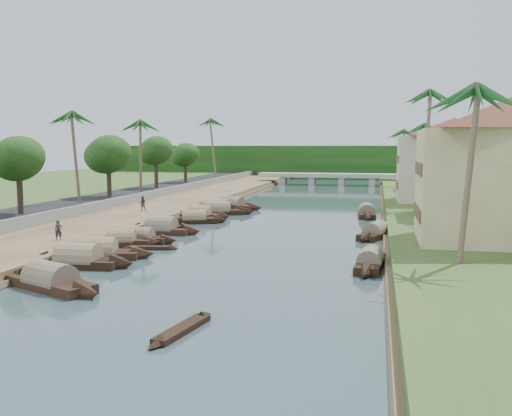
% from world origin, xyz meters
% --- Properties ---
extents(ground, '(220.00, 220.00, 0.00)m').
position_xyz_m(ground, '(0.00, 0.00, 0.00)').
color(ground, '#354B50').
rests_on(ground, ground).
extents(left_bank, '(10.00, 180.00, 0.80)m').
position_xyz_m(left_bank, '(-16.00, 20.00, 0.40)').
color(left_bank, brown).
rests_on(left_bank, ground).
extents(right_bank, '(16.00, 180.00, 1.20)m').
position_xyz_m(right_bank, '(19.00, 20.00, 0.60)').
color(right_bank, '#2E5522').
rests_on(right_bank, ground).
extents(road, '(8.00, 180.00, 1.40)m').
position_xyz_m(road, '(-24.50, 20.00, 0.70)').
color(road, black).
rests_on(road, ground).
extents(retaining_wall, '(0.40, 180.00, 1.10)m').
position_xyz_m(retaining_wall, '(-20.20, 20.00, 1.35)').
color(retaining_wall, gray).
rests_on(retaining_wall, left_bank).
extents(treeline, '(120.00, 14.00, 8.00)m').
position_xyz_m(treeline, '(0.00, 100.00, 4.00)').
color(treeline, '#13350E').
rests_on(treeline, ground).
extents(bridge, '(28.00, 4.00, 2.40)m').
position_xyz_m(bridge, '(0.00, 72.00, 1.72)').
color(bridge, '#9A9A90').
rests_on(bridge, ground).
extents(building_near, '(14.85, 14.85, 10.20)m').
position_xyz_m(building_near, '(18.99, -2.00, 6.38)').
color(building_near, beige).
rests_on(building_near, right_bank).
extents(building_mid, '(14.11, 14.11, 9.70)m').
position_xyz_m(building_mid, '(19.99, 14.00, 6.13)').
color(building_mid, beige).
rests_on(building_mid, right_bank).
extents(building_far, '(15.59, 15.59, 10.20)m').
position_xyz_m(building_far, '(18.99, 28.00, 6.38)').
color(building_far, beige).
rests_on(building_far, right_bank).
extents(building_distant, '(12.62, 12.62, 9.20)m').
position_xyz_m(building_distant, '(19.99, 48.00, 5.88)').
color(building_distant, beige).
rests_on(building_distant, right_bank).
extents(sampan_0, '(8.46, 5.03, 2.24)m').
position_xyz_m(sampan_0, '(-7.85, -16.46, 0.42)').
color(sampan_0, black).
rests_on(sampan_0, ground).
extents(sampan_1, '(8.00, 2.26, 2.35)m').
position_xyz_m(sampan_1, '(-9.34, -10.72, 0.42)').
color(sampan_1, black).
rests_on(sampan_1, ground).
extents(sampan_2, '(8.90, 3.68, 2.29)m').
position_xyz_m(sampan_2, '(-9.60, -7.97, 0.42)').
color(sampan_2, black).
rests_on(sampan_2, ground).
extents(sampan_3, '(6.67, 1.61, 1.85)m').
position_xyz_m(sampan_3, '(-9.15, -1.22, 0.40)').
color(sampan_3, black).
rests_on(sampan_3, ground).
extents(sampan_4, '(6.60, 2.86, 1.89)m').
position_xyz_m(sampan_4, '(-9.97, -2.85, 0.41)').
color(sampan_4, black).
rests_on(sampan_4, ground).
extents(sampan_5, '(6.48, 2.07, 2.07)m').
position_xyz_m(sampan_5, '(-9.50, 5.24, 0.41)').
color(sampan_5, black).
rests_on(sampan_5, ground).
extents(sampan_6, '(7.69, 2.15, 2.28)m').
position_xyz_m(sampan_6, '(-9.22, 3.99, 0.42)').
color(sampan_6, black).
rests_on(sampan_6, ground).
extents(sampan_7, '(7.21, 3.62, 1.94)m').
position_xyz_m(sampan_7, '(-8.53, 11.38, 0.41)').
color(sampan_7, black).
rests_on(sampan_7, ground).
extents(sampan_8, '(7.04, 2.39, 2.15)m').
position_xyz_m(sampan_8, '(-9.08, 14.99, 0.41)').
color(sampan_8, black).
rests_on(sampan_8, ground).
extents(sampan_9, '(8.95, 3.20, 2.22)m').
position_xyz_m(sampan_9, '(-8.26, 19.33, 0.42)').
color(sampan_9, black).
rests_on(sampan_9, ground).
extents(sampan_10, '(8.37, 4.18, 2.26)m').
position_xyz_m(sampan_10, '(-9.90, 22.04, 0.42)').
color(sampan_10, black).
rests_on(sampan_10, ground).
extents(sampan_11, '(7.08, 1.95, 2.05)m').
position_xyz_m(sampan_11, '(-9.10, 22.71, 0.41)').
color(sampan_11, black).
rests_on(sampan_11, ground).
extents(sampan_12, '(9.56, 4.77, 2.26)m').
position_xyz_m(sampan_12, '(-8.28, 25.66, 0.42)').
color(sampan_12, black).
rests_on(sampan_12, ground).
extents(sampan_13, '(6.86, 2.68, 1.89)m').
position_xyz_m(sampan_13, '(-8.92, 26.81, 0.41)').
color(sampan_13, black).
rests_on(sampan_13, ground).
extents(sampan_14, '(2.07, 7.77, 1.91)m').
position_xyz_m(sampan_14, '(9.71, -7.10, 0.41)').
color(sampan_14, black).
rests_on(sampan_14, ground).
extents(sampan_15, '(3.98, 7.36, 1.99)m').
position_xyz_m(sampan_15, '(10.05, 5.67, 0.41)').
color(sampan_15, black).
rests_on(sampan_15, ground).
extents(sampan_16, '(2.16, 8.86, 2.15)m').
position_xyz_m(sampan_16, '(8.94, 20.92, 0.41)').
color(sampan_16, black).
rests_on(sampan_16, ground).
extents(canoe_0, '(1.75, 5.46, 0.72)m').
position_xyz_m(canoe_0, '(1.90, -22.00, 0.10)').
color(canoe_0, black).
rests_on(canoe_0, ground).
extents(canoe_1, '(4.50, 1.49, 0.72)m').
position_xyz_m(canoe_1, '(-7.15, -3.74, 0.10)').
color(canoe_1, black).
rests_on(canoe_1, ground).
extents(canoe_2, '(6.31, 1.98, 0.91)m').
position_xyz_m(canoe_2, '(-9.73, 24.24, 0.10)').
color(canoe_2, black).
rests_on(canoe_2, ground).
extents(palm_0, '(3.20, 3.20, 11.65)m').
position_xyz_m(palm_0, '(15.00, -10.12, 11.06)').
color(palm_0, '#73604D').
rests_on(palm_0, ground).
extents(palm_1, '(3.20, 3.20, 10.15)m').
position_xyz_m(palm_1, '(16.00, 8.00, 9.61)').
color(palm_1, '#73604D').
rests_on(palm_1, ground).
extents(palm_2, '(3.20, 3.20, 14.21)m').
position_xyz_m(palm_2, '(15.00, 20.30, 13.51)').
color(palm_2, '#73604D').
rests_on(palm_2, ground).
extents(palm_3, '(3.20, 3.20, 11.23)m').
position_xyz_m(palm_3, '(16.00, 37.85, 10.66)').
color(palm_3, '#73604D').
rests_on(palm_3, ground).
extents(palm_5, '(3.20, 3.20, 11.89)m').
position_xyz_m(palm_5, '(-24.00, 15.54, 11.49)').
color(palm_5, '#73604D').
rests_on(palm_5, ground).
extents(palm_6, '(3.20, 3.20, 11.45)m').
position_xyz_m(palm_6, '(-22.00, 28.93, 11.06)').
color(palm_6, '#73604D').
rests_on(palm_6, ground).
extents(palm_7, '(3.20, 3.20, 10.86)m').
position_xyz_m(palm_7, '(14.00, 55.07, 10.29)').
color(palm_7, '#73604D').
rests_on(palm_7, ground).
extents(palm_8, '(3.20, 3.20, 13.04)m').
position_xyz_m(palm_8, '(-20.50, 60.54, 12.60)').
color(palm_8, '#73604D').
rests_on(palm_8, ground).
extents(tree_2, '(4.81, 4.81, 7.34)m').
position_xyz_m(tree_2, '(-24.00, 4.50, 6.67)').
color(tree_2, '#483729').
rests_on(tree_2, ground).
extents(tree_3, '(5.53, 5.53, 7.77)m').
position_xyz_m(tree_3, '(-24.00, 23.39, 6.82)').
color(tree_3, '#483729').
rests_on(tree_3, ground).
extents(tree_4, '(4.99, 4.99, 7.88)m').
position_xyz_m(tree_4, '(-24.00, 39.52, 7.13)').
color(tree_4, '#483729').
rests_on(tree_4, ground).
extents(tree_5, '(4.63, 4.63, 6.87)m').
position_xyz_m(tree_5, '(-24.00, 53.47, 6.28)').
color(tree_5, '#483729').
rests_on(tree_5, ground).
extents(tree_6, '(4.68, 4.68, 6.74)m').
position_xyz_m(tree_6, '(24.00, 30.01, 5.94)').
color(tree_6, '#483729').
rests_on(tree_6, ground).
extents(person_near, '(0.66, 0.65, 1.54)m').
position_xyz_m(person_near, '(-13.88, -5.55, 1.57)').
color(person_near, '#23242B').
rests_on(person_near, left_bank).
extents(person_far, '(0.98, 0.90, 1.62)m').
position_xyz_m(person_far, '(-15.64, 14.59, 1.61)').
color(person_far, '#393028').
rests_on(person_far, left_bank).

